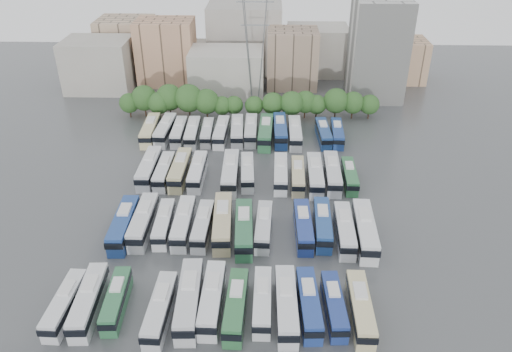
{
  "coord_description": "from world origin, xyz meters",
  "views": [
    {
      "loc": [
        5.66,
        -72.62,
        50.59
      ],
      "look_at": [
        3.38,
        8.52,
        3.0
      ],
      "focal_mm": 35.0,
      "sensor_mm": 36.0,
      "label": 1
    }
  ],
  "objects_px": {
    "bus_r0_s1": "(89,301)",
    "bus_r2_s3": "(180,169)",
    "bus_r1_s2": "(143,221)",
    "bus_r3_s7": "(251,130)",
    "apartment_tower": "(378,50)",
    "bus_r0_s5": "(189,299)",
    "bus_r2_s10": "(298,175)",
    "bus_r2_s13": "(350,176)",
    "bus_r1_s13": "(365,230)",
    "bus_r3_s6": "(237,131)",
    "bus_r3_s12": "(323,133)",
    "bus_r0_s11": "(334,305)",
    "bus_r2_s1": "(149,168)",
    "bus_r2_s6": "(230,172)",
    "bus_r2_s12": "(332,173)",
    "bus_r0_s9": "(286,305)",
    "bus_r3_s13": "(337,133)",
    "bus_r3_s8": "(266,132)",
    "bus_r1_s3": "(164,223)",
    "bus_r0_s4": "(160,309)",
    "bus_r2_s2": "(164,171)",
    "bus_r3_s9": "(280,130)",
    "bus_r2_s4": "(198,171)",
    "bus_r3_s4": "(207,132)",
    "bus_r3_s10": "(295,133)",
    "bus_r1_s11": "(323,224)",
    "bus_r0_s0": "(65,304)",
    "bus_r2_s9": "(281,173)",
    "bus_r1_s8": "(264,226)",
    "bus_r1_s1": "(124,224)",
    "bus_r1_s7": "(244,228)",
    "bus_r1_s4": "(183,223)",
    "bus_r3_s1": "(165,130)",
    "bus_r3_s2": "(179,132)",
    "electricity_pylon": "(255,35)",
    "bus_r1_s6": "(223,222)",
    "bus_r0_s7": "(236,306)",
    "bus_r2_s11": "(315,175)",
    "bus_r3_s3": "(192,132)",
    "bus_r0_s2": "(116,300)",
    "bus_r3_s5": "(221,132)",
    "bus_r1_s12": "(345,230)",
    "bus_r0_s10": "(309,303)",
    "bus_r2_s7": "(247,172)"
  },
  "relations": [
    {
      "from": "bus_r0_s9",
      "to": "bus_r3_s13",
      "type": "distance_m",
      "value": 55.64
    },
    {
      "from": "bus_r0_s4",
      "to": "bus_r2_s11",
      "type": "height_order",
      "value": "bus_r2_s11"
    },
    {
      "from": "apartment_tower",
      "to": "bus_r0_s5",
      "type": "bearing_deg",
      "value": -115.56
    },
    {
      "from": "bus_r1_s13",
      "to": "bus_r3_s6",
      "type": "bearing_deg",
      "value": 123.78
    },
    {
      "from": "bus_r2_s1",
      "to": "bus_r3_s12",
      "type": "relative_size",
      "value": 1.12
    },
    {
      "from": "bus_r1_s8",
      "to": "bus_r3_s10",
      "type": "distance_m",
      "value": 36.37
    },
    {
      "from": "bus_r0_s5",
      "to": "bus_r2_s9",
      "type": "height_order",
      "value": "bus_r0_s5"
    },
    {
      "from": "bus_r1_s11",
      "to": "bus_r0_s0",
      "type": "bearing_deg",
      "value": -150.28
    },
    {
      "from": "bus_r0_s10",
      "to": "bus_r2_s7",
      "type": "bearing_deg",
      "value": 102.72
    },
    {
      "from": "bus_r3_s4",
      "to": "bus_r3_s10",
      "type": "height_order",
      "value": "bus_r3_s10"
    },
    {
      "from": "bus_r1_s4",
      "to": "bus_r2_s13",
      "type": "xyz_separation_m",
      "value": [
        29.83,
        16.72,
        -0.21
      ]
    },
    {
      "from": "bus_r1_s2",
      "to": "bus_r1_s3",
      "type": "bearing_deg",
      "value": -2.14
    },
    {
      "from": "bus_r1_s2",
      "to": "bus_r3_s7",
      "type": "bearing_deg",
      "value": 65.65
    },
    {
      "from": "bus_r1_s7",
      "to": "bus_r3_s9",
      "type": "relative_size",
      "value": 0.99
    },
    {
      "from": "bus_r0_s11",
      "to": "bus_r1_s2",
      "type": "xyz_separation_m",
      "value": [
        -29.86,
        18.08,
        0.32
      ]
    },
    {
      "from": "bus_r1_s4",
      "to": "bus_r2_s12",
      "type": "height_order",
      "value": "bus_r2_s12"
    },
    {
      "from": "bus_r1_s6",
      "to": "bus_r0_s7",
      "type": "bearing_deg",
      "value": -82.54
    },
    {
      "from": "bus_r2_s13",
      "to": "bus_r3_s3",
      "type": "bearing_deg",
      "value": 152.14
    },
    {
      "from": "bus_r2_s9",
      "to": "bus_r2_s11",
      "type": "relative_size",
      "value": 0.93
    },
    {
      "from": "bus_r3_s8",
      "to": "bus_r0_s7",
      "type": "bearing_deg",
      "value": -91.39
    },
    {
      "from": "bus_r3_s6",
      "to": "bus_r1_s2",
      "type": "bearing_deg",
      "value": -113.14
    },
    {
      "from": "bus_r0_s1",
      "to": "bus_r2_s3",
      "type": "bearing_deg",
      "value": 76.91
    },
    {
      "from": "electricity_pylon",
      "to": "bus_r3_s8",
      "type": "relative_size",
      "value": 2.47
    },
    {
      "from": "bus_r0_s5",
      "to": "bus_r3_s3",
      "type": "bearing_deg",
      "value": 95.02
    },
    {
      "from": "apartment_tower",
      "to": "bus_r2_s13",
      "type": "distance_m",
      "value": 49.55
    },
    {
      "from": "bus_r1_s3",
      "to": "bus_r1_s11",
      "type": "bearing_deg",
      "value": -0.98
    },
    {
      "from": "bus_r2_s3",
      "to": "bus_r3_s4",
      "type": "relative_size",
      "value": 1.18
    },
    {
      "from": "bus_r2_s4",
      "to": "bus_r3_s8",
      "type": "relative_size",
      "value": 0.88
    },
    {
      "from": "bus_r0_s2",
      "to": "bus_r3_s5",
      "type": "height_order",
      "value": "bus_r3_s5"
    },
    {
      "from": "bus_r0_s11",
      "to": "bus_r3_s2",
      "type": "relative_size",
      "value": 0.95
    },
    {
      "from": "bus_r1_s13",
      "to": "bus_r2_s13",
      "type": "distance_m",
      "value": 18.2
    },
    {
      "from": "bus_r2_s1",
      "to": "bus_r3_s8",
      "type": "relative_size",
      "value": 0.96
    },
    {
      "from": "bus_r1_s1",
      "to": "bus_r1_s7",
      "type": "distance_m",
      "value": 19.95
    },
    {
      "from": "bus_r3_s9",
      "to": "bus_r0_s11",
      "type": "bearing_deg",
      "value": -84.51
    },
    {
      "from": "bus_r1_s8",
      "to": "bus_r3_s7",
      "type": "height_order",
      "value": "bus_r3_s7"
    },
    {
      "from": "bus_r0_s4",
      "to": "bus_r2_s2",
      "type": "xyz_separation_m",
      "value": [
        -6.43,
        36.75,
        -0.03
      ]
    },
    {
      "from": "bus_r2_s10",
      "to": "bus_r2_s13",
      "type": "xyz_separation_m",
      "value": [
        10.06,
        0.35,
        -0.08
      ]
    },
    {
      "from": "bus_r0_s0",
      "to": "bus_r2_s11",
      "type": "xyz_separation_m",
      "value": [
        36.25,
        35.23,
        0.27
      ]
    },
    {
      "from": "bus_r2_s1",
      "to": "bus_r3_s7",
      "type": "height_order",
      "value": "bus_r2_s1"
    },
    {
      "from": "bus_r2_s3",
      "to": "bus_r3_s7",
      "type": "distance_m",
      "value": 23.04
    },
    {
      "from": "bus_r0_s11",
      "to": "bus_r1_s2",
      "type": "relative_size",
      "value": 0.85
    },
    {
      "from": "bus_r1_s11",
      "to": "bus_r1_s12",
      "type": "height_order",
      "value": "bus_r1_s12"
    },
    {
      "from": "electricity_pylon",
      "to": "bus_r3_s6",
      "type": "height_order",
      "value": "electricity_pylon"
    },
    {
      "from": "bus_r2_s6",
      "to": "bus_r2_s12",
      "type": "bearing_deg",
      "value": 0.29
    },
    {
      "from": "bus_r0_s1",
      "to": "bus_r1_s4",
      "type": "distance_m",
      "value": 20.89
    },
    {
      "from": "bus_r2_s6",
      "to": "bus_r3_s1",
      "type": "relative_size",
      "value": 1.05
    },
    {
      "from": "bus_r0_s0",
      "to": "bus_r0_s9",
      "type": "relative_size",
      "value": 0.89
    },
    {
      "from": "bus_r0_s5",
      "to": "bus_r3_s12",
      "type": "xyz_separation_m",
      "value": [
        22.9,
        53.43,
        -0.26
      ]
    },
    {
      "from": "bus_r3_s8",
      "to": "bus_r3_s12",
      "type": "xyz_separation_m",
      "value": [
        13.12,
        0.35,
        -0.3
      ]
    },
    {
      "from": "bus_r3_s3",
      "to": "bus_r3_s7",
      "type": "height_order",
      "value": "bus_r3_s7"
    }
  ]
}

